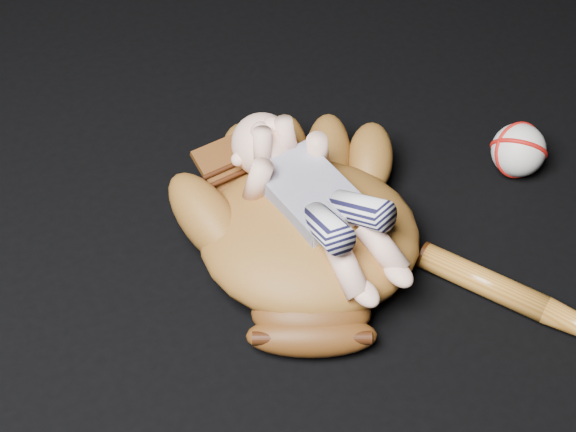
{
  "coord_description": "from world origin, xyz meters",
  "views": [
    {
      "loc": [
        -0.43,
        -0.59,
        0.96
      ],
      "look_at": [
        -0.11,
        0.14,
        0.07
      ],
      "focal_mm": 55.0,
      "sensor_mm": 36.0,
      "label": 1
    }
  ],
  "objects_px": {
    "baseball_bat": "(562,317)",
    "newborn_baby": "(321,201)",
    "baseball": "(519,150)",
    "baseball_glove": "(310,228)"
  },
  "relations": [
    {
      "from": "baseball_bat",
      "to": "newborn_baby",
      "type": "bearing_deg",
      "value": 135.81
    },
    {
      "from": "baseball",
      "to": "newborn_baby",
      "type": "bearing_deg",
      "value": -173.9
    },
    {
      "from": "baseball_glove",
      "to": "newborn_baby",
      "type": "relative_size",
      "value": 1.27
    },
    {
      "from": "baseball_bat",
      "to": "baseball",
      "type": "relative_size",
      "value": 4.87
    },
    {
      "from": "newborn_baby",
      "to": "baseball_bat",
      "type": "relative_size",
      "value": 0.84
    },
    {
      "from": "baseball_bat",
      "to": "baseball",
      "type": "distance_m",
      "value": 0.29
    },
    {
      "from": "baseball_glove",
      "to": "newborn_baby",
      "type": "height_order",
      "value": "newborn_baby"
    },
    {
      "from": "newborn_baby",
      "to": "baseball",
      "type": "relative_size",
      "value": 4.08
    },
    {
      "from": "newborn_baby",
      "to": "baseball",
      "type": "bearing_deg",
      "value": -4.55
    },
    {
      "from": "baseball_glove",
      "to": "baseball",
      "type": "height_order",
      "value": "baseball_glove"
    }
  ]
}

